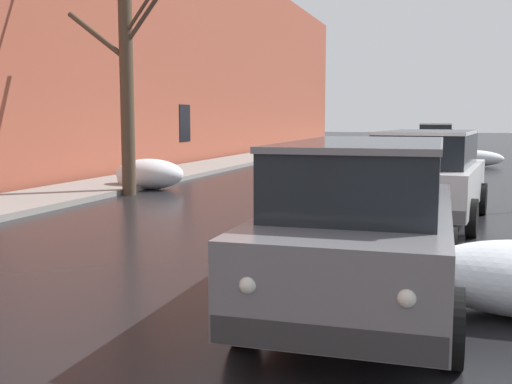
% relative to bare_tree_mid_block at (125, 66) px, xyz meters
% --- Properties ---
extents(left_sidewalk_slab, '(2.55, 80.00, 0.15)m').
position_rel_bare_tree_mid_block_xyz_m(left_sidewalk_slab, '(-1.42, 0.43, -3.37)').
color(left_sidewalk_slab, gray).
rests_on(left_sidewalk_slab, ground).
extents(brick_townhouse_facade, '(0.63, 80.00, 10.25)m').
position_rel_bare_tree_mid_block_xyz_m(brick_townhouse_facade, '(-3.20, 0.43, 1.68)').
color(brick_townhouse_facade, '#9E4C38').
rests_on(brick_townhouse_facade, ground).
extents(snow_bank_near_corner_left, '(2.12, 1.24, 0.89)m').
position_rel_bare_tree_mid_block_xyz_m(snow_bank_near_corner_left, '(-0.16, 1.42, -3.02)').
color(snow_bank_near_corner_left, white).
rests_on(snow_bank_near_corner_left, ground).
extents(snow_bank_along_left_kerb, '(2.80, 0.98, 0.72)m').
position_rel_bare_tree_mid_block_xyz_m(snow_bank_along_left_kerb, '(9.09, 13.51, -3.09)').
color(snow_bank_along_left_kerb, white).
rests_on(snow_bank_along_left_kerb, ground).
extents(bare_tree_mid_block, '(3.27, 1.38, 7.45)m').
position_rel_bare_tree_mid_block_xyz_m(bare_tree_mid_block, '(0.00, 0.00, 0.00)').
color(bare_tree_mid_block, '#4C3D2D').
rests_on(bare_tree_mid_block, ground).
extents(suv_grey_approaching_near_lane, '(2.07, 4.87, 1.82)m').
position_rel_bare_tree_mid_block_xyz_m(suv_grey_approaching_near_lane, '(7.54, -8.16, -2.45)').
color(suv_grey_approaching_near_lane, slate).
rests_on(suv_grey_approaching_near_lane, ground).
extents(suv_white_parked_kerbside_close, '(2.46, 4.71, 1.82)m').
position_rel_bare_tree_mid_block_xyz_m(suv_white_parked_kerbside_close, '(7.91, -2.04, -2.45)').
color(suv_white_parked_kerbside_close, silver).
rests_on(suv_white_parked_kerbside_close, ground).
extents(sedan_red_parked_kerbside_mid, '(2.08, 4.49, 1.42)m').
position_rel_bare_tree_mid_block_xyz_m(sedan_red_parked_kerbside_mid, '(7.21, 5.59, -2.69)').
color(sedan_red_parked_kerbside_mid, red).
rests_on(sedan_red_parked_kerbside_mid, ground).
extents(sedan_darkblue_parked_far_down_block, '(2.08, 4.04, 1.42)m').
position_rel_bare_tree_mid_block_xyz_m(sedan_darkblue_parked_far_down_block, '(7.70, 11.30, -2.69)').
color(sedan_darkblue_parked_far_down_block, navy).
rests_on(sedan_darkblue_parked_far_down_block, ground).
extents(suv_silver_queued_behind_truck, '(2.02, 4.32, 1.82)m').
position_rel_bare_tree_mid_block_xyz_m(suv_silver_queued_behind_truck, '(7.43, 18.37, -2.45)').
color(suv_silver_queued_behind_truck, '#B7B7BC').
rests_on(suv_silver_queued_behind_truck, ground).
extents(sedan_maroon_at_far_intersection, '(2.04, 3.89, 1.42)m').
position_rel_bare_tree_mid_block_xyz_m(sedan_maroon_at_far_intersection, '(7.43, 24.36, -2.69)').
color(sedan_maroon_at_far_intersection, maroon).
rests_on(sedan_maroon_at_far_intersection, ground).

